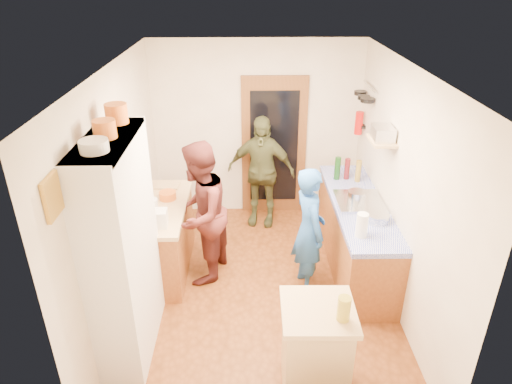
{
  "coord_description": "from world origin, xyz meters",
  "views": [
    {
      "loc": [
        -0.14,
        -4.35,
        3.48
      ],
      "look_at": [
        -0.05,
        0.15,
        1.22
      ],
      "focal_mm": 32.0,
      "sensor_mm": 36.0,
      "label": 1
    }
  ],
  "objects_px": {
    "right_counter_base": "(355,235)",
    "person_hob": "(312,231)",
    "hutch_body": "(123,251)",
    "island_base": "(315,351)",
    "person_back": "(262,172)",
    "person_left": "(204,212)"
  },
  "relations": [
    {
      "from": "right_counter_base",
      "to": "person_hob",
      "type": "distance_m",
      "value": 0.82
    },
    {
      "from": "hutch_body",
      "to": "person_hob",
      "type": "bearing_deg",
      "value": 24.71
    },
    {
      "from": "right_counter_base",
      "to": "person_hob",
      "type": "relative_size",
      "value": 1.44
    },
    {
      "from": "island_base",
      "to": "person_back",
      "type": "relative_size",
      "value": 0.52
    },
    {
      "from": "right_counter_base",
      "to": "person_back",
      "type": "distance_m",
      "value": 1.63
    },
    {
      "from": "island_base",
      "to": "person_back",
      "type": "xyz_separation_m",
      "value": [
        -0.38,
        3.01,
        0.39
      ]
    },
    {
      "from": "person_back",
      "to": "island_base",
      "type": "bearing_deg",
      "value": -70.94
    },
    {
      "from": "person_back",
      "to": "person_hob",
      "type": "bearing_deg",
      "value": -59.04
    },
    {
      "from": "person_left",
      "to": "person_back",
      "type": "xyz_separation_m",
      "value": [
        0.72,
        1.27,
        -0.05
      ]
    },
    {
      "from": "person_hob",
      "to": "person_back",
      "type": "xyz_separation_m",
      "value": [
        -0.53,
        1.52,
        0.06
      ]
    },
    {
      "from": "person_hob",
      "to": "hutch_body",
      "type": "bearing_deg",
      "value": 100.44
    },
    {
      "from": "island_base",
      "to": "person_left",
      "type": "distance_m",
      "value": 2.1
    },
    {
      "from": "right_counter_base",
      "to": "person_hob",
      "type": "xyz_separation_m",
      "value": [
        -0.61,
        -0.43,
        0.34
      ]
    },
    {
      "from": "person_hob",
      "to": "right_counter_base",
      "type": "bearing_deg",
      "value": -69.1
    },
    {
      "from": "person_hob",
      "to": "person_back",
      "type": "relative_size",
      "value": 0.93
    },
    {
      "from": "person_hob",
      "to": "person_left",
      "type": "bearing_deg",
      "value": 64.26
    },
    {
      "from": "hutch_body",
      "to": "right_counter_base",
      "type": "bearing_deg",
      "value": 27.47
    },
    {
      "from": "person_left",
      "to": "person_back",
      "type": "bearing_deg",
      "value": 165.5
    },
    {
      "from": "person_hob",
      "to": "person_left",
      "type": "xyz_separation_m",
      "value": [
        -1.25,
        0.25,
        0.11
      ]
    },
    {
      "from": "right_counter_base",
      "to": "person_left",
      "type": "relative_size",
      "value": 1.26
    },
    {
      "from": "person_hob",
      "to": "person_back",
      "type": "distance_m",
      "value": 1.62
    },
    {
      "from": "hutch_body",
      "to": "island_base",
      "type": "distance_m",
      "value": 1.96
    }
  ]
}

